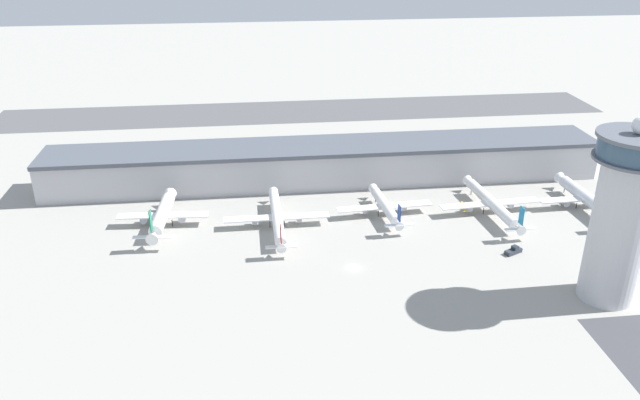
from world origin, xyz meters
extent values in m
plane|color=#9E9B93|center=(0.00, 0.00, 0.00)|extent=(1000.00, 1000.00, 0.00)
cube|color=#B2B2B7|center=(0.00, 70.00, 7.29)|extent=(222.90, 22.00, 14.58)
cube|color=#4C515B|center=(0.00, 70.00, 15.38)|extent=(222.90, 25.00, 1.60)
cube|color=#515154|center=(0.00, 172.29, 0.00)|extent=(334.34, 44.00, 0.01)
cylinder|color=#BCBCC1|center=(68.79, -24.30, 20.95)|extent=(14.97, 14.97, 41.89)
cylinder|color=#565B66|center=(68.79, -24.30, 42.29)|extent=(20.86, 20.86, 0.80)
cylinder|color=#334C60|center=(68.79, -24.30, 45.38)|extent=(19.19, 19.19, 5.37)
cylinder|color=#565B66|center=(68.79, -24.30, 48.57)|extent=(20.86, 20.86, 1.00)
cylinder|color=white|center=(-61.88, 36.28, 4.76)|extent=(6.27, 27.77, 4.53)
cone|color=white|center=(-60.88, 52.06, 4.76)|extent=(4.78, 4.36, 4.53)
cone|color=white|center=(-62.92, 19.83, 4.76)|extent=(4.42, 5.69, 4.08)
cube|color=white|center=(-61.85, 36.83, 3.96)|extent=(31.96, 6.40, 0.44)
cylinder|color=#A8A8B2|center=(-68.44, 38.25, 2.59)|extent=(2.80, 5.13, 2.49)
cylinder|color=#A8A8B2|center=(-55.13, 37.41, 2.59)|extent=(2.80, 5.13, 2.49)
cube|color=#14704C|center=(-62.99, 18.74, 10.65)|extent=(0.48, 2.81, 7.25)
cube|color=white|center=(-63.02, 18.34, 5.21)|extent=(12.79, 2.80, 0.24)
cylinder|color=black|center=(-61.09, 48.82, 1.24)|extent=(0.28, 0.28, 2.49)
cylinder|color=black|center=(-58.73, 35.83, 1.24)|extent=(0.28, 0.28, 2.49)
cylinder|color=black|center=(-65.06, 36.23, 1.24)|extent=(0.28, 0.28, 2.49)
cylinder|color=white|center=(-22.04, 30.78, 4.10)|extent=(3.80, 38.14, 3.59)
cone|color=white|center=(-22.15, 51.46, 4.10)|extent=(3.61, 3.25, 3.59)
cone|color=white|center=(-21.93, 9.56, 4.10)|extent=(3.26, 4.33, 3.24)
cube|color=white|center=(-22.05, 31.54, 3.47)|extent=(37.10, 4.60, 0.44)
cylinder|color=#A8A8B2|center=(-29.84, 32.50, 2.38)|extent=(2.00, 3.97, 1.98)
cylinder|color=#A8A8B2|center=(-14.27, 32.58, 2.38)|extent=(2.00, 3.97, 1.98)
cube|color=red|center=(-21.92, 8.70, 8.77)|extent=(0.32, 2.80, 5.75)
cube|color=white|center=(-21.92, 8.30, 4.46)|extent=(10.08, 2.05, 0.24)
cylinder|color=black|center=(-22.14, 48.64, 1.15)|extent=(0.28, 0.28, 2.30)
cylinder|color=black|center=(-19.53, 30.76, 1.15)|extent=(0.28, 0.28, 2.30)
cylinder|color=black|center=(-24.56, 30.73, 1.15)|extent=(0.28, 0.28, 2.30)
cylinder|color=white|center=(17.48, 35.51, 4.05)|extent=(5.52, 26.67, 3.53)
cone|color=white|center=(16.36, 50.30, 4.05)|extent=(3.76, 3.43, 3.53)
cone|color=white|center=(18.64, 20.19, 4.05)|extent=(3.49, 4.46, 3.18)
cube|color=white|center=(17.44, 36.04, 3.43)|extent=(35.44, 7.04, 0.44)
cylinder|color=#A8A8B2|center=(9.99, 36.48, 2.37)|extent=(2.23, 4.02, 1.94)
cylinder|color=#A8A8B2|center=(24.74, 37.59, 2.37)|extent=(2.23, 4.02, 1.94)
cube|color=navy|center=(18.70, 19.35, 8.64)|extent=(0.51, 2.81, 5.65)
cube|color=white|center=(18.73, 18.95, 4.41)|extent=(10.01, 2.74, 0.24)
cylinder|color=black|center=(16.57, 47.52, 1.14)|extent=(0.28, 0.28, 2.29)
cylinder|color=black|center=(19.97, 35.43, 1.14)|extent=(0.28, 0.28, 2.29)
cylinder|color=black|center=(15.04, 35.05, 1.14)|extent=(0.28, 0.28, 2.29)
cylinder|color=white|center=(56.47, 32.63, 4.37)|extent=(6.59, 36.99, 3.86)
cone|color=white|center=(54.97, 52.71, 4.37)|extent=(4.10, 3.75, 3.86)
cone|color=white|center=(58.01, 11.97, 4.37)|extent=(3.81, 4.87, 3.47)
cube|color=white|center=(56.42, 33.36, 3.69)|extent=(38.34, 7.23, 0.44)
cylinder|color=#A8A8B2|center=(48.36, 33.77, 2.52)|extent=(2.43, 4.39, 2.12)
cylinder|color=#A8A8B2|center=(64.33, 34.96, 2.52)|extent=(2.43, 4.39, 2.12)
cube|color=#197FB2|center=(58.08, 11.05, 9.38)|extent=(0.51, 2.81, 6.17)
cube|color=white|center=(58.11, 10.65, 4.75)|extent=(10.92, 2.80, 0.24)
cylinder|color=black|center=(55.19, 49.78, 1.22)|extent=(0.28, 0.28, 2.44)
cylinder|color=black|center=(59.17, 32.77, 1.22)|extent=(0.28, 0.28, 2.44)
cylinder|color=black|center=(53.79, 32.37, 1.22)|extent=(0.28, 0.28, 2.44)
cylinder|color=silver|center=(93.10, 33.19, 4.34)|extent=(5.32, 31.60, 4.38)
cone|color=silver|center=(92.57, 50.90, 4.34)|extent=(4.49, 4.07, 4.38)
cone|color=silver|center=(93.64, 14.83, 4.34)|extent=(4.10, 5.37, 3.94)
cube|color=silver|center=(93.08, 33.82, 3.58)|extent=(35.17, 5.44, 0.44)
cylinder|color=#A8A8B2|center=(85.69, 34.60, 2.25)|extent=(2.55, 4.89, 2.41)
cylinder|color=#A8A8B2|center=(100.41, 35.04, 2.25)|extent=(2.55, 4.89, 2.41)
cube|color=#14704C|center=(93.68, 13.78, 10.03)|extent=(0.38, 2.81, 7.01)
cube|color=silver|center=(93.69, 13.38, 4.78)|extent=(12.31, 2.37, 0.24)
cylinder|color=black|center=(92.66, 47.73, 1.08)|extent=(0.28, 0.28, 2.15)
cylinder|color=black|center=(96.16, 33.11, 1.08)|extent=(0.28, 0.28, 2.15)
cylinder|color=black|center=(90.04, 32.93, 1.08)|extent=(0.28, 0.28, 2.15)
cube|color=black|center=(53.03, 2.95, 0.06)|extent=(5.57, 4.13, 0.12)
cube|color=#2D333D|center=(53.03, 2.95, 0.69)|extent=(6.49, 4.63, 1.37)
cube|color=#232D38|center=(53.58, 3.21, 1.94)|extent=(2.50, 2.55, 1.12)
cube|color=black|center=(49.02, 38.58, 0.06)|extent=(2.84, 4.99, 0.12)
cube|color=gold|center=(49.02, 38.58, 0.66)|extent=(3.04, 5.90, 1.33)
cube|color=#232D38|center=(48.96, 38.02, 1.87)|extent=(2.31, 1.93, 1.09)
camera|label=1|loc=(-30.22, -165.22, 99.77)|focal=35.00mm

